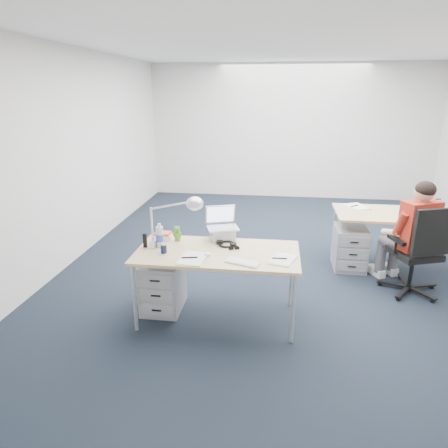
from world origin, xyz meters
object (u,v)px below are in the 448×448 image
object	(u,v)px
headphones	(226,244)
sunglasses	(234,248)
drawer_pedestal_near	(163,285)
desk_lamp	(168,221)
desk_near	(217,256)
wireless_keyboard	(243,262)
dark_laptop	(431,209)
computer_mouse	(208,254)
seated_person	(408,235)
cordless_phone	(145,240)
can_koozie	(164,248)
water_bottle	(160,235)
drawer_pedestal_far	(350,248)
silver_laptop	(223,224)
far_cup	(435,206)
office_chair	(414,268)
bear_figurine	(177,233)
book_stack	(163,236)

from	to	relation	value
headphones	sunglasses	world-z (taller)	headphones
sunglasses	drawer_pedestal_near	bearing A→B (deg)	162.38
headphones	desk_lamp	xyz separation A→B (m)	(-0.56, -0.15, 0.26)
desk_near	drawer_pedestal_near	bearing A→B (deg)	170.89
wireless_keyboard	desk_lamp	size ratio (longest dim) A/B	0.55
desk_near	dark_laptop	world-z (taller)	dark_laptop
computer_mouse	headphones	bearing A→B (deg)	74.83
seated_person	cordless_phone	world-z (taller)	seated_person
can_koozie	headphones	bearing A→B (deg)	25.94
water_bottle	computer_mouse	bearing A→B (deg)	-17.88
drawer_pedestal_far	silver_laptop	world-z (taller)	silver_laptop
wireless_keyboard	headphones	bearing A→B (deg)	135.04
desk_near	far_cup	size ratio (longest dim) A/B	16.44
drawer_pedestal_near	silver_laptop	size ratio (longest dim) A/B	1.62
office_chair	cordless_phone	xyz separation A→B (m)	(-2.88, -0.82, 0.50)
computer_mouse	desk_lamp	size ratio (longest dim) A/B	0.15
headphones	can_koozie	size ratio (longest dim) A/B	2.34
bear_figurine	office_chair	bearing A→B (deg)	2.17
bear_figurine	far_cup	size ratio (longest dim) A/B	1.67
desk_near	office_chair	size ratio (longest dim) A/B	1.50
cordless_phone	far_cup	bearing A→B (deg)	22.36
desk_near	seated_person	xyz separation A→B (m)	(2.09, 1.00, -0.04)
book_stack	sunglasses	bearing A→B (deg)	-13.99
silver_laptop	drawer_pedestal_far	bearing A→B (deg)	16.78
desk_lamp	dark_laptop	bearing A→B (deg)	4.97
wireless_keyboard	water_bottle	distance (m)	0.92
can_koozie	dark_laptop	size ratio (longest dim) A/B	0.30
book_stack	desk_lamp	bearing A→B (deg)	-61.15
can_koozie	sunglasses	xyz separation A→B (m)	(0.67, 0.17, -0.04)
desk_near	sunglasses	bearing A→B (deg)	23.44
silver_laptop	far_cup	xyz separation A→B (m)	(2.65, 1.49, -0.12)
drawer_pedestal_far	wireless_keyboard	size ratio (longest dim) A/B	1.78
office_chair	book_stack	size ratio (longest dim) A/B	6.20
drawer_pedestal_near	headphones	size ratio (longest dim) A/B	2.44
headphones	water_bottle	distance (m)	0.68
computer_mouse	sunglasses	xyz separation A→B (m)	(0.24, 0.18, -0.00)
dark_laptop	sunglasses	bearing A→B (deg)	-158.83
can_koozie	dark_laptop	distance (m)	3.35
can_koozie	silver_laptop	bearing A→B (deg)	41.37
office_chair	bear_figurine	xyz separation A→B (m)	(-2.61, -0.58, 0.51)
can_koozie	office_chair	bearing A→B (deg)	19.31
wireless_keyboard	bear_figurine	xyz separation A→B (m)	(-0.73, 0.49, 0.07)
silver_laptop	headphones	world-z (taller)	silver_laptop
drawer_pedestal_far	can_koozie	distance (m)	2.62
bear_figurine	far_cup	bearing A→B (deg)	16.79
seated_person	drawer_pedestal_near	bearing A→B (deg)	173.03
wireless_keyboard	desk_near	bearing A→B (deg)	157.23
drawer_pedestal_far	book_stack	bearing A→B (deg)	-151.08
seated_person	dark_laptop	bearing A→B (deg)	24.85
office_chair	bear_figurine	world-z (taller)	office_chair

